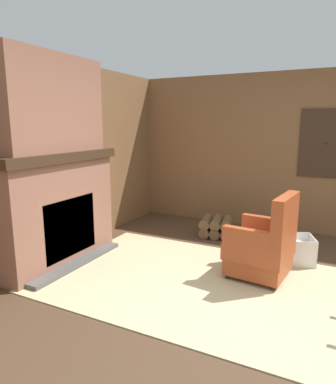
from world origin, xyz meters
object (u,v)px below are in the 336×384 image
object	(u,v)px
firewood_stack	(216,227)
laundry_basket	(294,249)
armchair	(263,247)
storage_case	(84,144)
oil_lamp_vase	(8,147)

from	to	relation	value
firewood_stack	laundry_basket	distance (m)	1.32
firewood_stack	laundry_basket	size ratio (longest dim) A/B	1.03
armchair	laundry_basket	xyz separation A→B (m)	(0.27, 0.59, -0.18)
firewood_stack	storage_case	xyz separation A→B (m)	(-1.45, -1.24, 1.29)
armchair	laundry_basket	bearing A→B (deg)	-107.97
storage_case	laundry_basket	bearing A→B (deg)	14.52
oil_lamp_vase	firewood_stack	bearing A→B (deg)	59.04
armchair	firewood_stack	xyz separation A→B (m)	(-0.93, 1.15, -0.21)
firewood_stack	laundry_basket	bearing A→B (deg)	-24.89
storage_case	firewood_stack	bearing A→B (deg)	40.53
firewood_stack	storage_case	world-z (taller)	storage_case
armchair	laundry_basket	distance (m)	0.67
armchair	storage_case	distance (m)	2.61
armchair	storage_case	world-z (taller)	storage_case
firewood_stack	oil_lamp_vase	size ratio (longest dim) A/B	2.13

